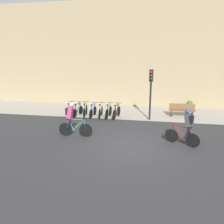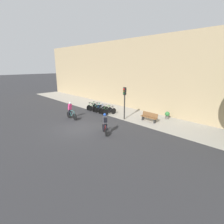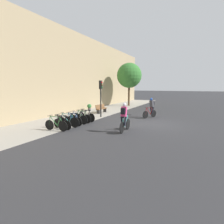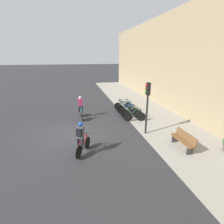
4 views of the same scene
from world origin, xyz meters
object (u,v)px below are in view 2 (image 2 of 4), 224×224
Objects in this scene: cyclist_pink at (70,110)px; parked_bike_5 at (107,110)px; bench at (149,117)px; parked_bike_2 at (97,108)px; parked_bike_3 at (100,109)px; cyclist_grey at (105,123)px; parked_bike_1 at (94,107)px; traffic_light_pole at (125,97)px; potted_plant at (167,115)px; parked_bike_0 at (92,106)px; parked_bike_4 at (103,110)px; parked_bike_6 at (110,111)px.

cyclist_pink is 4.16m from parked_bike_5.
cyclist_pink reaches higher than bench.
parked_bike_2 is 1.08× the size of parked_bike_3.
cyclist_grey is 1.02× the size of parked_bike_2.
parked_bike_1 is at bearing -179.85° from parked_bike_2.
traffic_light_pole reaches higher than potted_plant.
traffic_light_pole reaches higher than parked_bike_0.
parked_bike_2 is at bearing -179.98° from parked_bike_5.
cyclist_grey is 5.45m from bench.
parked_bike_4 is (1.11, 0.00, -0.01)m from parked_bike_2.
bench is (5.55, 1.19, 0.07)m from parked_bike_4.
parked_bike_1 is 5.37m from traffic_light_pole.
parked_bike_6 is at bearing 0.03° from parked_bike_1.
cyclist_pink is 0.55× the size of traffic_light_pole.
potted_plant is at bearing 25.02° from parked_bike_3.
parked_bike_1 is (-1.08, 3.96, -0.56)m from cyclist_pink.
parked_bike_2 is at bearing 145.66° from cyclist_grey.
parked_bike_3 is 0.96× the size of parked_bike_5.
parked_bike_6 is at bearing 66.71° from cyclist_pink.
parked_bike_2 is at bearing 0.03° from parked_bike_0.
parked_bike_6 is 0.98× the size of bench.
cyclist_grey is (5.65, -0.26, 0.00)m from cyclist_pink.
traffic_light_pole is (3.34, -0.06, 1.89)m from parked_bike_4.
parked_bike_6 is (1.11, -0.00, 0.00)m from parked_bike_4.
traffic_light_pole is at bearing 112.42° from cyclist_grey.
parked_bike_5 is at bearing -166.58° from bench.
parked_bike_3 is 0.49× the size of traffic_light_pole.
traffic_light_pole reaches higher than parked_bike_4.
potted_plant is at bearing 26.91° from parked_bike_4.
parked_bike_6 is 6.16m from potted_plant.
parked_bike_0 reaches higher than parked_bike_3.
parked_bike_4 is (2.23, 0.00, 0.01)m from parked_bike_0.
parked_bike_6 is 0.52× the size of traffic_light_pole.
parked_bike_2 is 0.56m from parked_bike_3.
parked_bike_2 is (-6.17, 4.22, -0.53)m from cyclist_grey.
parked_bike_5 is at bearing -0.00° from parked_bike_4.
cyclist_pink is 4.03m from parked_bike_2.
cyclist_grey is at bearing -2.61° from cyclist_pink.
cyclist_pink is 1.04× the size of bench.
parked_bike_6 is (0.56, -0.00, -0.00)m from parked_bike_5.
cyclist_pink is 1.09× the size of parked_bike_1.
parked_bike_1 is 0.50× the size of traffic_light_pole.
parked_bike_3 is at bearing -154.98° from potted_plant.
parked_bike_3 is at bearing 0.05° from parked_bike_1.
cyclist_grey is 1.10× the size of parked_bike_3.
parked_bike_0 is at bearing -179.99° from parked_bike_6.
parked_bike_1 is (0.56, -0.00, -0.01)m from parked_bike_0.
bench is 2.20m from potted_plant.
parked_bike_4 is at bearing 180.00° from parked_bike_5.
parked_bike_3 is 2.06× the size of potted_plant.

